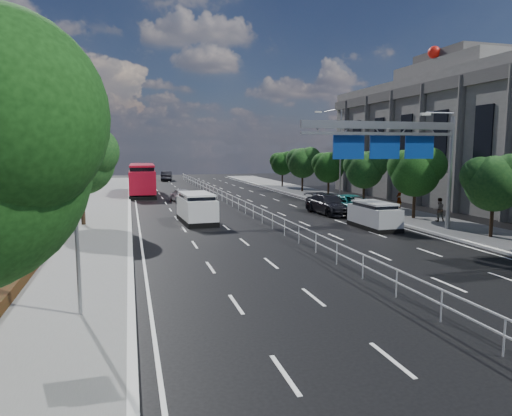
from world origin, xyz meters
name	(u,v)px	position (x,y,z in m)	size (l,w,h in m)	color
ground	(384,291)	(0.00, 0.00, 0.00)	(160.00, 160.00, 0.00)	black
sidewalk_near	(46,320)	(-11.50, 0.00, 0.07)	(5.00, 140.00, 0.14)	slate
kerb_near	(131,312)	(-9.00, 0.00, 0.07)	(0.25, 140.00, 0.15)	silver
median_fence	(240,205)	(0.00, 22.50, 0.53)	(0.05, 85.00, 1.02)	silver
hedge_near	(18,272)	(-13.30, 5.00, 0.36)	(1.00, 36.00, 0.44)	black
toilet_sign	(60,225)	(-10.95, 0.00, 2.94)	(1.62, 0.18, 4.34)	gray
overhead_gantry	(397,142)	(6.74, 10.05, 5.61)	(10.24, 0.38, 7.45)	gray
streetlight_far	(338,149)	(10.50, 26.00, 5.21)	(2.78, 2.40, 9.00)	gray
civic_hall	(484,138)	(23.72, 22.00, 6.27)	(14.40, 36.00, 14.35)	slate
near_tree_back	(81,158)	(-11.94, 17.97, 4.61)	(4.84, 4.51, 6.69)	black
far_tree_c	(495,180)	(11.24, 6.98, 3.43)	(3.52, 3.28, 4.94)	black
far_tree_d	(416,170)	(11.25, 14.48, 3.69)	(3.85, 3.59, 5.34)	black
far_tree_e	(365,168)	(11.25, 21.98, 3.56)	(3.63, 3.38, 5.13)	black
far_tree_f	(329,166)	(11.24, 29.48, 3.49)	(3.52, 3.28, 5.02)	black
far_tree_g	(303,161)	(11.25, 36.98, 3.75)	(3.96, 3.69, 5.45)	black
far_tree_h	(283,162)	(11.24, 44.48, 3.42)	(3.41, 3.18, 4.91)	black
white_minivan	(197,208)	(-4.40, 17.47, 1.04)	(2.38, 5.01, 2.13)	black
red_bus	(142,179)	(-7.50, 39.04, 1.82)	(3.06, 11.75, 3.49)	black
near_car_silver	(181,195)	(-4.05, 30.80, 0.69)	(1.62, 4.04, 1.38)	#9C9DA3
near_car_dark	(167,176)	(-2.95, 62.37, 0.78)	(1.65, 4.72, 1.56)	black
silver_minivan	(374,215)	(6.50, 12.01, 0.86)	(1.82, 4.24, 1.76)	black
parked_car_teal	(351,205)	(8.03, 18.18, 0.78)	(2.59, 5.61, 1.56)	#176A6A
parked_car_dark	(329,204)	(6.50, 19.00, 0.79)	(2.21, 5.43, 1.58)	black
pedestrian_a	(399,198)	(13.40, 19.82, 0.98)	(0.62, 0.40, 1.69)	gray
pedestrian_b	(439,210)	(11.99, 12.71, 0.97)	(0.80, 0.63, 1.66)	gray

